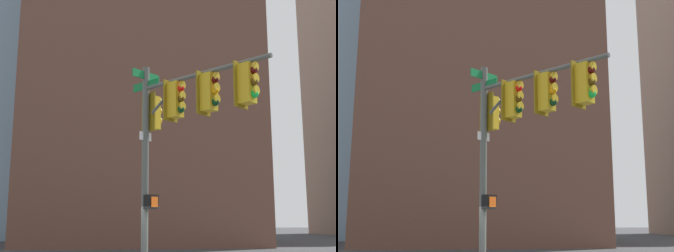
# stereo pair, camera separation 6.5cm
# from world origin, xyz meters

# --- Properties ---
(signal_pole_assembly) EXTENTS (3.71, 3.27, 6.61)m
(signal_pole_assembly) POSITION_xyz_m (-1.00, -0.52, 4.80)
(signal_pole_assembly) COLOR #4C514C
(signal_pole_assembly) RESTS_ON ground_plane
(building_brick_nearside) EXTENTS (27.28, 19.42, 42.15)m
(building_brick_nearside) POSITION_xyz_m (34.60, -0.65, 21.08)
(building_brick_nearside) COLOR brown
(building_brick_nearside) RESTS_ON ground_plane
(building_brick_midblock) EXTENTS (17.04, 15.80, 47.92)m
(building_brick_midblock) POSITION_xyz_m (44.25, 2.92, 23.96)
(building_brick_midblock) COLOR #845B47
(building_brick_midblock) RESTS_ON ground_plane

